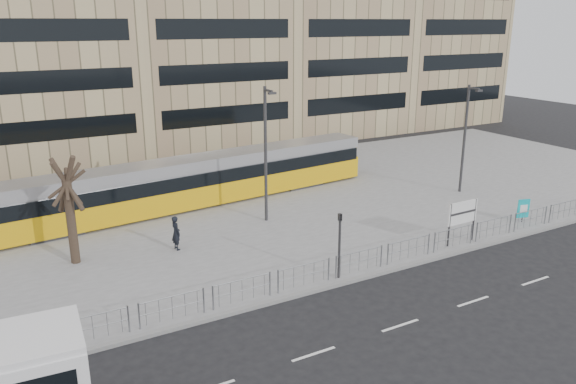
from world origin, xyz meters
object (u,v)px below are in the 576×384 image
lamp_post_east (465,134)px  traffic_light_west (340,237)px  pedestrian (176,233)px  lamp_post_west (266,149)px  ad_panel (523,209)px  bare_tree (63,152)px  tram (190,182)px  station_sign (462,214)px

lamp_post_east → traffic_light_west: bearing=-154.8°
pedestrian → lamp_post_west: (6.04, 1.58, 3.39)m
ad_panel → pedestrian: bearing=-179.8°
ad_panel → bare_tree: bare_tree is taller
traffic_light_west → lamp_post_west: lamp_post_west is taller
lamp_post_east → bare_tree: size_ratio=0.96×
lamp_post_west → lamp_post_east: lamp_post_west is taller
tram → bare_tree: size_ratio=3.47×
lamp_post_west → lamp_post_east: bearing=-5.5°
tram → lamp_post_east: 18.48m
traffic_light_west → pedestrian: bearing=132.7°
tram → lamp_post_west: 6.28m
ad_panel → station_sign: bearing=-156.5°
pedestrian → station_sign: bearing=-122.0°
traffic_light_west → bare_tree: size_ratio=0.41×
tram → pedestrian: (-3.13, -6.42, -0.65)m
pedestrian → bare_tree: bearing=74.3°
lamp_post_west → bare_tree: 10.96m
lamp_post_west → tram: bearing=121.0°
tram → pedestrian: size_ratio=14.65×
tram → traffic_light_west: (2.23, -13.30, 0.43)m
pedestrian → traffic_light_west: (5.36, -6.88, 1.08)m
bare_tree → ad_panel: bearing=-16.1°
pedestrian → tram: bearing=-31.8°
traffic_light_west → ad_panel: bearing=8.4°
ad_panel → lamp_post_east: size_ratio=0.19×
tram → traffic_light_west: 13.49m
station_sign → pedestrian: 14.89m
tram → station_sign: size_ratio=11.41×
pedestrian → lamp_post_west: 7.10m
pedestrian → lamp_post_west: size_ratio=0.23×
tram → lamp_post_west: size_ratio=3.36×
lamp_post_east → bare_tree: (-25.18, 0.66, 1.49)m
station_sign → traffic_light_west: traffic_light_west is taller
traffic_light_west → bare_tree: bearing=147.7°
lamp_post_east → tram: bearing=160.1°
ad_panel → lamp_post_west: 15.35m
traffic_light_west → tram: bearing=104.3°
tram → pedestrian: bearing=-121.9°
lamp_post_west → lamp_post_east: 14.38m
pedestrian → lamp_post_west: lamp_post_west is taller
lamp_post_east → bare_tree: bare_tree is taller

